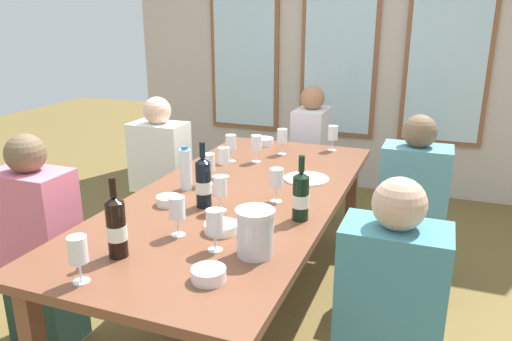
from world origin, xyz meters
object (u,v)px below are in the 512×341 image
object	(u,v)px
metal_pitcher	(255,232)
wine_glass_2	(277,180)
tasting_bowl_0	(221,228)
seated_person_2	(39,248)
tasting_bowl_2	(169,200)
wine_glass_7	(209,164)
seated_person_3	(388,326)
tasting_bowl_1	(209,274)
wine_glass_10	(256,144)
seated_person_0	(161,179)
water_bottle	(186,169)
wine_bottle_2	(301,196)
wine_glass_8	(224,157)
wine_glass_9	(78,251)
tasting_bowl_3	(263,141)
wine_glass_4	(231,143)
dining_table	(239,205)
wine_glass_3	(177,210)
white_plate_0	(306,179)
wine_glass_0	(282,137)
wine_bottle_0	(116,227)
wine_bottle_1	(203,182)
wine_glass_1	(215,222)
seated_person_1	(412,213)
seated_person_4	(310,158)
wine_glass_5	(220,187)

from	to	relation	value
metal_pitcher	wine_glass_2	bearing A→B (deg)	100.47
tasting_bowl_0	seated_person_2	size ratio (longest dim) A/B	0.13
tasting_bowl_2	seated_person_2	size ratio (longest dim) A/B	0.11
tasting_bowl_0	wine_glass_7	bearing A→B (deg)	120.63
wine_glass_2	seated_person_3	distance (m)	0.89
tasting_bowl_1	seated_person_2	distance (m)	1.16
metal_pitcher	tasting_bowl_0	distance (m)	0.27
wine_glass_10	seated_person_0	xyz separation A→B (m)	(-0.73, 0.03, -0.34)
water_bottle	tasting_bowl_1	bearing A→B (deg)	-56.85
wine_bottle_2	wine_glass_8	world-z (taller)	wine_bottle_2
water_bottle	wine_glass_9	bearing A→B (deg)	-83.06
tasting_bowl_3	wine_glass_4	bearing A→B (deg)	-96.06
wine_glass_8	wine_glass_10	xyz separation A→B (m)	(0.07, 0.34, 0.00)
dining_table	wine_glass_2	bearing A→B (deg)	-11.49
wine_glass_3	wine_glass_4	size ratio (longest dim) A/B	1.00
white_plate_0	seated_person_2	world-z (taller)	seated_person_2
metal_pitcher	wine_glass_0	size ratio (longest dim) A/B	1.09
metal_pitcher	wine_glass_8	size ratio (longest dim) A/B	1.09
metal_pitcher	wine_bottle_0	bearing A→B (deg)	-158.03
wine_bottle_1	wine_glass_7	world-z (taller)	wine_bottle_1
water_bottle	seated_person_3	world-z (taller)	seated_person_3
wine_glass_4	wine_glass_0	bearing A→B (deg)	47.64
tasting_bowl_0	wine_glass_7	world-z (taller)	wine_glass_7
white_plate_0	tasting_bowl_2	xyz separation A→B (m)	(-0.53, -0.62, 0.02)
seated_person_2	wine_glass_1	bearing A→B (deg)	-5.01
white_plate_0	wine_bottle_1	world-z (taller)	wine_bottle_1
wine_glass_8	wine_glass_1	bearing A→B (deg)	-67.73
wine_glass_1	seated_person_1	distance (m)	1.45
water_bottle	wine_glass_1	world-z (taller)	water_bottle
tasting_bowl_1	seated_person_1	xyz separation A→B (m)	(0.61, 1.45, -0.24)
dining_table	seated_person_2	xyz separation A→B (m)	(-0.85, -0.55, -0.15)
metal_pitcher	tasting_bowl_2	bearing A→B (deg)	149.78
seated_person_4	white_plate_0	bearing A→B (deg)	-76.63
wine_glass_5	seated_person_0	world-z (taller)	seated_person_0
dining_table	seated_person_0	xyz separation A→B (m)	(-0.85, 0.60, -0.15)
tasting_bowl_3	seated_person_4	size ratio (longest dim) A/B	0.13
white_plate_0	tasting_bowl_1	bearing A→B (deg)	-91.26
wine_glass_3	wine_glass_4	distance (m)	1.12
dining_table	wine_bottle_0	distance (m)	0.85
wine_bottle_0	wine_bottle_1	distance (m)	0.59
wine_glass_3	seated_person_2	world-z (taller)	seated_person_2
wine_bottle_1	tasting_bowl_1	size ratio (longest dim) A/B	2.59
tasting_bowl_1	wine_glass_5	xyz separation A→B (m)	(-0.24, 0.61, 0.10)
tasting_bowl_3	seated_person_0	distance (m)	0.78
wine_glass_1	wine_glass_5	bearing A→B (deg)	112.15
wine_glass_3	seated_person_2	bearing A→B (deg)	178.72
white_plate_0	wine_bottle_0	world-z (taller)	wine_bottle_0
tasting_bowl_1	seated_person_3	xyz separation A→B (m)	(0.61, 0.27, -0.24)
wine_glass_7	wine_glass_5	bearing A→B (deg)	-56.35
wine_bottle_1	wine_glass_2	size ratio (longest dim) A/B	1.86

